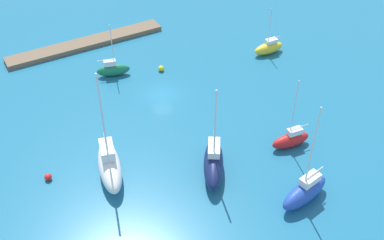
# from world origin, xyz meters

# --- Properties ---
(water) EXTENTS (160.00, 160.00, 0.00)m
(water) POSITION_xyz_m (0.00, 0.00, 0.00)
(water) COLOR #1E668C
(water) RESTS_ON ground
(pier_dock) EXTENTS (24.91, 3.04, 0.74)m
(pier_dock) POSITION_xyz_m (4.43, -17.66, 0.37)
(pier_dock) COLOR brown
(pier_dock) RESTS_ON ground
(sailboat_navy_along_channel) EXTENTS (5.93, 7.67, 11.73)m
(sailboat_navy_along_channel) POSITION_xyz_m (1.64, 16.18, 1.57)
(sailboat_navy_along_channel) COLOR #141E4C
(sailboat_navy_along_channel) RESTS_ON water
(sailboat_green_lone_south) EXTENTS (4.90, 2.66, 8.08)m
(sailboat_green_lone_south) POSITION_xyz_m (3.93, -7.62, 1.03)
(sailboat_green_lone_south) COLOR #19724C
(sailboat_green_lone_south) RESTS_ON water
(sailboat_blue_east_end) EXTENTS (6.68, 3.10, 12.65)m
(sailboat_blue_east_end) POSITION_xyz_m (-4.53, 24.35, 1.39)
(sailboat_blue_east_end) COLOR #2347B2
(sailboat_blue_east_end) RESTS_ON water
(sailboat_yellow_off_beacon) EXTENTS (5.00, 1.86, 7.60)m
(sailboat_yellow_off_beacon) POSITION_xyz_m (-19.13, -1.63, 0.99)
(sailboat_yellow_off_beacon) COLOR yellow
(sailboat_yellow_off_beacon) RESTS_ON water
(sailboat_red_far_north) EXTENTS (5.02, 2.09, 9.56)m
(sailboat_red_far_north) POSITION_xyz_m (-8.69, 16.86, 1.05)
(sailboat_red_far_north) COLOR red
(sailboat_red_far_north) RESTS_ON water
(sailboat_white_far_south) EXTENTS (4.29, 8.31, 13.93)m
(sailboat_white_far_south) POSITION_xyz_m (11.81, 10.92, 1.60)
(sailboat_white_far_south) COLOR white
(sailboat_white_far_south) RESTS_ON water
(mooring_buoy_yellow) EXTENTS (0.85, 0.85, 0.85)m
(mooring_buoy_yellow) POSITION_xyz_m (-2.56, -5.29, 0.42)
(mooring_buoy_yellow) COLOR yellow
(mooring_buoy_yellow) RESTS_ON water
(mooring_buoy_red) EXTENTS (0.81, 0.81, 0.81)m
(mooring_buoy_red) POSITION_xyz_m (18.07, 8.12, 0.40)
(mooring_buoy_red) COLOR red
(mooring_buoy_red) RESTS_ON water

